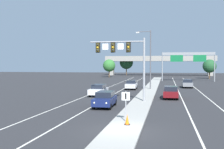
{
  "coord_description": "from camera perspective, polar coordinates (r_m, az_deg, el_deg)",
  "views": [
    {
      "loc": [
        2.74,
        -17.61,
        4.31
      ],
      "look_at": [
        -3.2,
        12.69,
        3.2
      ],
      "focal_mm": 44.49,
      "sensor_mm": 36.0,
      "label": 1
    }
  ],
  "objects": [
    {
      "name": "street_lamp_median",
      "position": [
        47.89,
        7.65,
        3.82
      ],
      "size": [
        2.58,
        0.28,
        10.0
      ],
      "color": "#4C4C51",
      "rests_on": "median_island"
    },
    {
      "name": "car_oncoming_navy",
      "position": [
        28.14,
        -1.44,
        -5.07
      ],
      "size": [
        1.89,
        4.5,
        1.58
      ],
      "color": "#141E4C",
      "rests_on": "ground"
    },
    {
      "name": "car_receding_darkred",
      "position": [
        35.95,
        12.01,
        -3.56
      ],
      "size": [
        1.9,
        4.5,
        1.58
      ],
      "color": "#5B0F14",
      "rests_on": "ground"
    },
    {
      "name": "overhead_signal_mast",
      "position": [
        32.07,
        2.63,
        4.13
      ],
      "size": [
        6.44,
        0.44,
        7.2
      ],
      "color": "gray",
      "rests_on": "median_island"
    },
    {
      "name": "edge_stripe_right",
      "position": [
        43.15,
        18.08,
        -3.77
      ],
      "size": [
        0.14,
        100.0,
        0.01
      ],
      "primitive_type": "cube",
      "color": "silver",
      "rests_on": "ground"
    },
    {
      "name": "car_oncoming_white",
      "position": [
        38.24,
        -2.78,
        -3.18
      ],
      "size": [
        1.87,
        4.49,
        1.58
      ],
      "color": "silver",
      "rests_on": "ground"
    },
    {
      "name": "tree_far_left_b",
      "position": [
        93.74,
        -0.59,
        1.85
      ],
      "size": [
        4.19,
        4.19,
        6.07
      ],
      "color": "#4C3823",
      "rests_on": "ground"
    },
    {
      "name": "tree_far_left_c",
      "position": [
        113.3,
        2.97,
        2.5
      ],
      "size": [
        5.48,
        5.48,
        7.92
      ],
      "color": "#4C3823",
      "rests_on": "ground"
    },
    {
      "name": "traffic_cone_median_nose",
      "position": [
        19.41,
        3.14,
        -9.24
      ],
      "size": [
        0.36,
        0.36,
        0.74
      ],
      "color": "black",
      "rests_on": "median_island"
    },
    {
      "name": "median_island",
      "position": [
        35.96,
        6.67,
        -4.72
      ],
      "size": [
        2.4,
        110.0,
        0.15
      ],
      "primitive_type": "cube",
      "color": "#9E9B93",
      "rests_on": "ground"
    },
    {
      "name": "overpass_bridge",
      "position": [
        110.84,
        9.69,
        2.79
      ],
      "size": [
        42.4,
        6.4,
        7.65
      ],
      "color": "gray",
      "rests_on": "ground"
    },
    {
      "name": "car_oncoming_silver",
      "position": [
        48.48,
        4.01,
        -2.07
      ],
      "size": [
        1.91,
        4.51,
        1.58
      ],
      "color": "#B7B7BC",
      "rests_on": "ground"
    },
    {
      "name": "lane_stripe_oncoming_center",
      "position": [
        43.47,
        1.19,
        -3.63
      ],
      "size": [
        0.14,
        100.0,
        0.01
      ],
      "primitive_type": "cube",
      "color": "silver",
      "rests_on": "ground"
    },
    {
      "name": "highway_sign_gantry",
      "position": [
        73.77,
        15.37,
        3.43
      ],
      "size": [
        13.28,
        0.42,
        7.5
      ],
      "color": "gray",
      "rests_on": "ground"
    },
    {
      "name": "car_receding_grey",
      "position": [
        53.5,
        15.21,
        -1.75
      ],
      "size": [
        1.88,
        4.49,
        1.58
      ],
      "color": "slate",
      "rests_on": "ground"
    },
    {
      "name": "edge_stripe_left",
      "position": [
        44.15,
        -3.04,
        -3.54
      ],
      "size": [
        0.14,
        100.0,
        0.01
      ],
      "primitive_type": "cube",
      "color": "silver",
      "rests_on": "ground"
    },
    {
      "name": "median_sign_post",
      "position": [
        20.33,
        2.85,
        -5.65
      ],
      "size": [
        0.6,
        0.1,
        2.2
      ],
      "color": "gray",
      "rests_on": "median_island"
    },
    {
      "name": "lane_stripe_receding_center",
      "position": [
        42.87,
        13.69,
        -3.76
      ],
      "size": [
        0.14,
        100.0,
        0.01
      ],
      "primitive_type": "cube",
      "color": "silver",
      "rests_on": "ground"
    },
    {
      "name": "tree_far_right_a",
      "position": [
        88.54,
        19.4,
        1.62
      ],
      "size": [
        4.04,
        4.04,
        5.85
      ],
      "color": "#4C3823",
      "rests_on": "ground"
    },
    {
      "name": "ground_plane",
      "position": [
        18.33,
        2.22,
        -11.54
      ],
      "size": [
        260.0,
        260.0,
        0.0
      ],
      "primitive_type": "plane",
      "color": "#28282B"
    }
  ]
}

